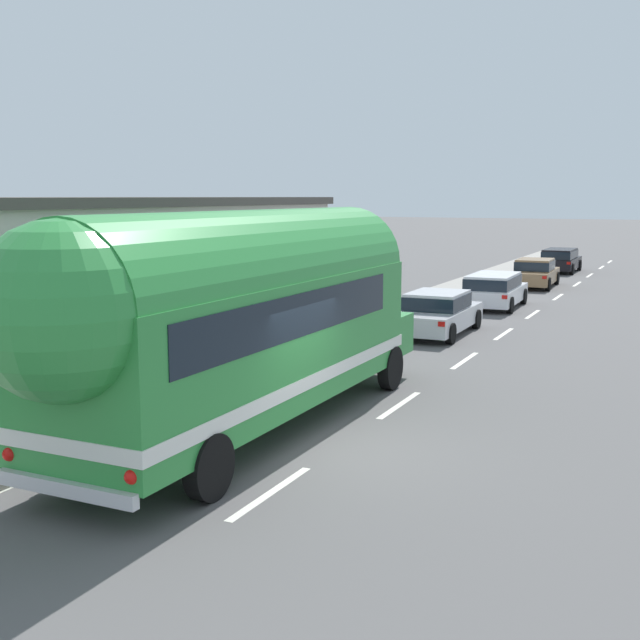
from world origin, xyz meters
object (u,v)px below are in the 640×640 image
at_px(car_second, 494,288).
at_px(car_third, 535,272).
at_px(painted_bus, 238,313).
at_px(car_lead, 438,311).
at_px(car_fourth, 560,259).

distance_m(car_second, car_third, 8.26).
distance_m(painted_bus, car_second, 19.11).
distance_m(painted_bus, car_third, 27.36).
distance_m(car_lead, car_third, 15.03).
relative_size(car_lead, car_second, 1.04).
distance_m(car_second, car_fourth, 16.63).
relative_size(car_lead, car_fourth, 1.05).
relative_size(car_third, car_fourth, 1.06).
xyz_separation_m(painted_bus, car_fourth, (0.02, 35.68, -1.51)).
relative_size(car_second, car_third, 0.95).
height_order(painted_bus, car_second, painted_bus).
relative_size(car_lead, car_third, 0.99).
relative_size(painted_bus, car_second, 2.73).
height_order(car_lead, car_fourth, same).
height_order(car_third, car_fourth, same).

